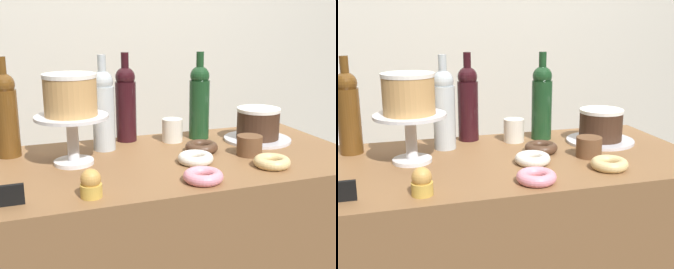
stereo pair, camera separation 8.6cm
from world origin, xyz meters
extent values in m
cube|color=beige|center=(0.00, 0.89, 1.30)|extent=(6.00, 0.05, 2.60)
cylinder|color=silver|center=(-0.30, 0.05, 0.94)|extent=(0.12, 0.12, 0.01)
cylinder|color=silver|center=(-0.30, 0.05, 1.01)|extent=(0.04, 0.04, 0.13)
cylinder|color=silver|center=(-0.30, 0.05, 1.08)|extent=(0.22, 0.22, 0.01)
cylinder|color=tan|center=(-0.30, 0.05, 1.14)|extent=(0.16, 0.16, 0.11)
cylinder|color=white|center=(-0.30, 0.05, 1.20)|extent=(0.16, 0.16, 0.01)
cylinder|color=silver|center=(0.39, 0.10, 0.93)|extent=(0.25, 0.25, 0.01)
cylinder|color=#3D2619|center=(0.39, 0.10, 0.99)|extent=(0.16, 0.16, 0.10)
cylinder|color=white|center=(0.39, 0.10, 1.05)|extent=(0.16, 0.16, 0.01)
cylinder|color=#5B3814|center=(-0.48, 0.20, 1.04)|extent=(0.08, 0.08, 0.22)
sphere|color=#5B3814|center=(-0.48, 0.20, 1.17)|extent=(0.07, 0.07, 0.07)
cylinder|color=#5B3814|center=(-0.48, 0.20, 1.22)|extent=(0.03, 0.03, 0.08)
cylinder|color=#B2BCC1|center=(-0.17, 0.17, 1.04)|extent=(0.08, 0.08, 0.22)
sphere|color=#B2BCC1|center=(-0.17, 0.17, 1.17)|extent=(0.07, 0.07, 0.07)
cylinder|color=#B2BCC1|center=(-0.17, 0.17, 1.22)|extent=(0.03, 0.03, 0.08)
cylinder|color=#193D1E|center=(0.20, 0.20, 1.04)|extent=(0.08, 0.08, 0.22)
sphere|color=#193D1E|center=(0.20, 0.20, 1.17)|extent=(0.07, 0.07, 0.07)
cylinder|color=#193D1E|center=(0.20, 0.20, 1.22)|extent=(0.03, 0.03, 0.08)
cylinder|color=black|center=(-0.07, 0.26, 1.04)|extent=(0.08, 0.08, 0.22)
sphere|color=black|center=(-0.07, 0.26, 1.17)|extent=(0.07, 0.07, 0.07)
cylinder|color=black|center=(-0.07, 0.26, 1.22)|extent=(0.03, 0.03, 0.08)
cylinder|color=gold|center=(-0.29, -0.24, 0.95)|extent=(0.06, 0.06, 0.03)
sphere|color=#CC9347|center=(-0.29, -0.24, 0.98)|extent=(0.05, 0.05, 0.05)
torus|color=#472D1E|center=(0.13, 0.03, 0.95)|extent=(0.11, 0.11, 0.03)
torus|color=silver|center=(0.06, -0.08, 0.95)|extent=(0.11, 0.11, 0.03)
torus|color=pink|center=(0.02, -0.23, 0.95)|extent=(0.11, 0.11, 0.03)
torus|color=#E0C17F|center=(0.27, -0.19, 0.95)|extent=(0.11, 0.11, 0.03)
cylinder|color=brown|center=(0.27, -0.06, 0.94)|extent=(0.08, 0.08, 0.01)
cylinder|color=brown|center=(0.27, -0.06, 0.95)|extent=(0.08, 0.08, 0.01)
cylinder|color=brown|center=(0.27, -0.06, 0.96)|extent=(0.08, 0.08, 0.01)
cylinder|color=brown|center=(0.27, -0.06, 0.97)|extent=(0.08, 0.08, 0.01)
cylinder|color=brown|center=(0.27, -0.06, 0.98)|extent=(0.08, 0.08, 0.01)
cylinder|color=brown|center=(0.27, -0.06, 0.99)|extent=(0.08, 0.08, 0.01)
cube|color=black|center=(-0.49, -0.22, 0.96)|extent=(0.07, 0.01, 0.05)
cylinder|color=silver|center=(0.09, 0.19, 0.97)|extent=(0.08, 0.08, 0.08)
camera|label=1|loc=(-0.45, -1.26, 1.36)|focal=46.27mm
camera|label=2|loc=(-0.37, -1.29, 1.36)|focal=46.27mm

